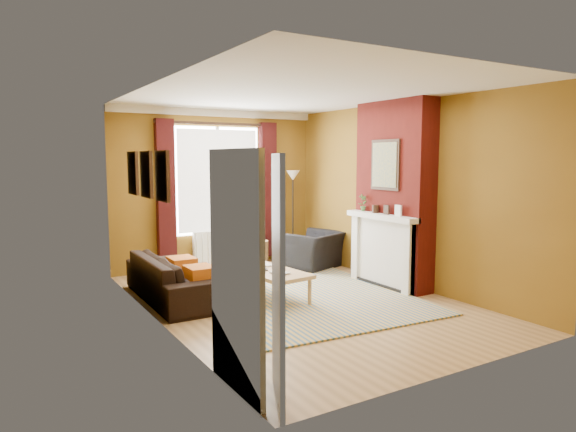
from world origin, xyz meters
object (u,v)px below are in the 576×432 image
object	(u,v)px
armchair	(313,250)
wicker_stool	(259,253)
coffee_table	(269,273)
sofa	(174,278)
floor_lamp	(293,190)

from	to	relation	value
armchair	wicker_stool	bearing A→B (deg)	-65.93
coffee_table	wicker_stool	xyz separation A→B (m)	(0.96, 2.15, -0.15)
armchair	sofa	bearing A→B (deg)	-6.35
sofa	wicker_stool	xyz separation A→B (m)	(2.08, 1.45, -0.08)
sofa	coffee_table	size ratio (longest dim) A/B	1.58
armchair	coffee_table	distance (m)	2.20
wicker_stool	floor_lamp	size ratio (longest dim) A/B	0.26
coffee_table	wicker_stool	bearing A→B (deg)	59.57
sofa	armchair	size ratio (longest dim) A/B	2.11
sofa	coffee_table	distance (m)	1.33
armchair	floor_lamp	world-z (taller)	floor_lamp
armchair	coffee_table	size ratio (longest dim) A/B	0.75
coffee_table	sofa	bearing A→B (deg)	141.39
armchair	coffee_table	world-z (taller)	armchair
coffee_table	floor_lamp	distance (m)	2.91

